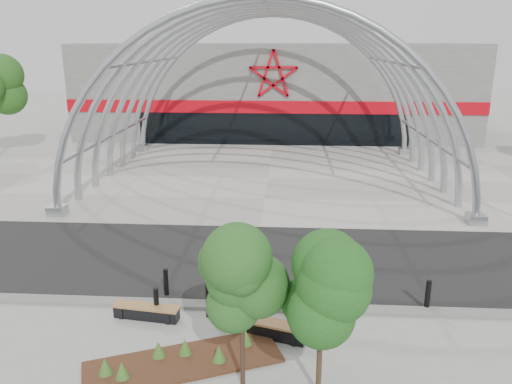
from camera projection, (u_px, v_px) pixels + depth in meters
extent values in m
plane|color=gray|center=(248.00, 304.00, 16.20)|extent=(140.00, 140.00, 0.00)
cube|color=black|center=(255.00, 259.00, 19.54)|extent=(140.00, 7.00, 0.02)
cube|color=#9F9A8F|center=(268.00, 178.00, 31.00)|extent=(60.00, 17.00, 0.04)
cube|color=#63635E|center=(248.00, 306.00, 15.95)|extent=(60.00, 0.50, 0.12)
cube|color=#63635E|center=(276.00, 87.00, 47.04)|extent=(34.00, 15.00, 8.00)
cube|color=black|center=(273.00, 129.00, 40.71)|extent=(22.00, 0.25, 2.60)
cube|color=#C00411|center=(273.00, 107.00, 40.18)|extent=(34.00, 0.30, 1.00)
torus|color=#9DA2A8|center=(261.00, 220.00, 23.84)|extent=(20.36, 0.36, 20.36)
torus|color=#9DA2A8|center=(264.00, 204.00, 26.23)|extent=(20.36, 0.36, 20.36)
torus|color=#9DA2A8|center=(266.00, 190.00, 28.62)|extent=(20.36, 0.36, 20.36)
torus|color=#9DA2A8|center=(268.00, 179.00, 31.01)|extent=(20.36, 0.36, 20.36)
torus|color=#9DA2A8|center=(269.00, 169.00, 33.39)|extent=(20.36, 0.36, 20.36)
torus|color=#9DA2A8|center=(270.00, 160.00, 35.78)|extent=(20.36, 0.36, 20.36)
torus|color=#9DA2A8|center=(272.00, 153.00, 38.17)|extent=(20.36, 0.36, 20.36)
cylinder|color=#9DA2A8|center=(430.00, 139.00, 29.67)|extent=(0.20, 15.00, 0.20)
cylinder|color=#9DA2A8|center=(392.00, 62.00, 28.53)|extent=(0.20, 15.00, 0.20)
cylinder|color=#9DA2A8|center=(269.00, 8.00, 28.11)|extent=(0.20, 15.00, 0.20)
cylinder|color=#9DA2A8|center=(149.00, 61.00, 29.38)|extent=(0.20, 15.00, 0.20)
cylinder|color=#9DA2A8|center=(112.00, 136.00, 30.84)|extent=(0.20, 15.00, 0.20)
cube|color=#9DA2A8|center=(57.00, 211.00, 24.37)|extent=(0.80, 0.80, 0.50)
cube|color=#9DA2A8|center=(143.00, 148.00, 38.70)|extent=(0.80, 0.80, 0.50)
cube|color=#9DA2A8|center=(476.00, 219.00, 23.17)|extent=(0.80, 0.80, 0.50)
cube|color=#9DA2A8|center=(404.00, 151.00, 37.50)|extent=(0.80, 0.80, 0.50)
cube|color=#3C1E16|center=(184.00, 362.00, 13.19)|extent=(5.36, 3.40, 0.10)
cone|color=#406F27|center=(122.00, 370.00, 12.46)|extent=(0.36, 0.36, 0.45)
cone|color=#406F27|center=(185.00, 346.00, 13.41)|extent=(0.36, 0.36, 0.45)
cone|color=#406F27|center=(219.00, 353.00, 13.11)|extent=(0.36, 0.36, 0.45)
cone|color=#406F27|center=(159.00, 349.00, 13.29)|extent=(0.36, 0.36, 0.45)
cone|color=#406F27|center=(246.00, 337.00, 13.83)|extent=(0.36, 0.36, 0.45)
cone|color=#406F27|center=(105.00, 366.00, 12.61)|extent=(0.36, 0.36, 0.45)
cylinder|color=black|center=(243.00, 350.00, 12.15)|extent=(0.12, 0.12, 1.92)
ellipsoid|color=#1D4C1D|center=(242.00, 286.00, 11.65)|extent=(1.65, 1.65, 2.10)
cylinder|color=#322512|center=(319.00, 358.00, 11.79)|extent=(0.13, 0.13, 2.02)
ellipsoid|color=#0D4313|center=(322.00, 288.00, 11.25)|extent=(1.67, 1.67, 2.21)
cube|color=black|center=(147.00, 313.00, 15.32)|extent=(2.06, 0.66, 0.34)
cube|color=black|center=(124.00, 310.00, 15.46)|extent=(0.18, 0.46, 0.40)
cube|color=black|center=(170.00, 315.00, 15.16)|extent=(0.18, 0.46, 0.40)
cube|color=brown|center=(146.00, 307.00, 15.25)|extent=(2.12, 0.74, 0.06)
cube|color=black|center=(267.00, 330.00, 14.40)|extent=(2.29, 1.06, 0.38)
cube|color=black|center=(240.00, 323.00, 14.67)|extent=(0.27, 0.52, 0.45)
cube|color=black|center=(296.00, 335.00, 14.11)|extent=(0.27, 0.52, 0.45)
cube|color=#955536|center=(267.00, 322.00, 14.32)|extent=(2.37, 1.15, 0.07)
cylinder|color=black|center=(166.00, 282.00, 16.64)|extent=(0.15, 0.15, 0.95)
cylinder|color=black|center=(157.00, 303.00, 15.31)|extent=(0.16, 0.16, 0.97)
cylinder|color=black|center=(209.00, 300.00, 15.32)|extent=(0.18, 0.18, 1.13)
cylinder|color=black|center=(273.00, 292.00, 15.90)|extent=(0.17, 0.17, 1.05)
cylinder|color=black|center=(428.00, 295.00, 15.72)|extent=(0.16, 0.16, 1.01)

